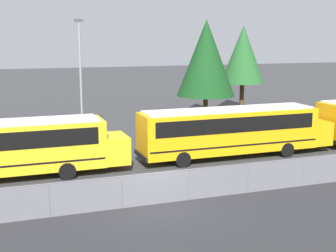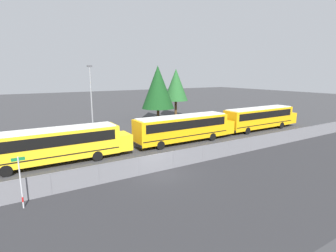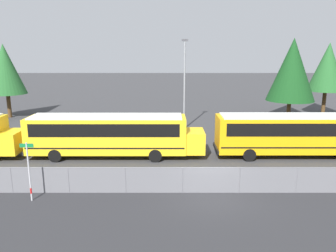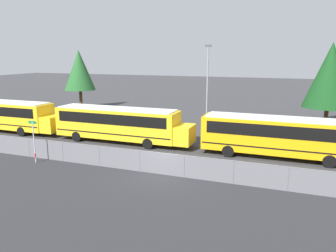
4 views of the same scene
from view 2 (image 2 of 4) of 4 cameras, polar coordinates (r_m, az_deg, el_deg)
ground_plane at (r=21.24m, az=-2.46°, el=-9.93°), size 200.00×200.00×0.00m
road_strip at (r=16.71m, az=8.06°, el=-16.18°), size 99.16×12.00×0.01m
fence at (r=20.97m, az=-2.47°, el=-8.00°), size 65.23×0.07×1.48m
school_bus_1 at (r=24.46m, az=-23.31°, el=-3.49°), size 12.76×2.49×3.10m
school_bus_2 at (r=29.62m, az=3.59°, el=-0.12°), size 12.76×2.49×3.10m
school_bus_3 at (r=38.63m, az=19.49°, el=1.93°), size 12.76×2.49×3.10m
street_sign at (r=17.43m, az=-29.42°, el=-10.47°), size 0.70×0.09×3.13m
light_pole at (r=33.71m, az=-16.35°, el=5.82°), size 0.60×0.24×8.69m
tree_0 at (r=47.37m, az=1.73°, el=8.93°), size 4.32×4.32×8.57m
tree_2 at (r=42.66m, az=-2.21°, el=8.44°), size 5.27×5.27×9.00m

